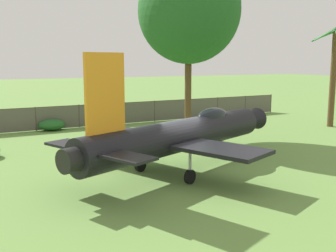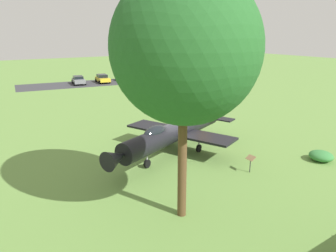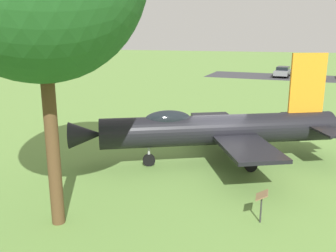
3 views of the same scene
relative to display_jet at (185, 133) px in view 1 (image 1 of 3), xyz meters
name	(u,v)px [view 1 (image 1 of 3)]	position (x,y,z in m)	size (l,w,h in m)	color
ground_plane	(180,172)	(0.13, -0.30, -1.75)	(200.00, 200.00, 0.00)	#668E42
display_jet	(185,133)	(0.00, 0.00, 0.00)	(8.94, 12.84, 5.35)	black
shade_tree	(189,11)	(-7.29, 4.23, 6.43)	(7.10, 6.41, 11.59)	brown
palm_tree	(333,74)	(-6.08, 16.18, 2.25)	(3.59, 4.04, 7.49)	brown
perimeter_fence	(79,115)	(-14.27, -1.33, -0.83)	(1.45, 38.52, 1.75)	#4C4238
shrub_near_fence	(52,125)	(-13.92, -3.47, -1.34)	(1.74, 1.95, 0.82)	#235B26
info_plaque	(98,137)	(-5.51, -2.48, -0.90)	(0.61, 0.40, 1.14)	#333333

